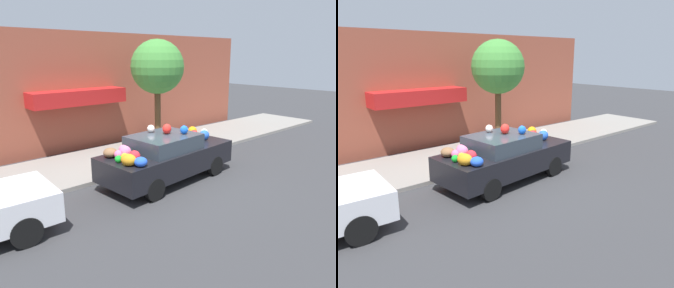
# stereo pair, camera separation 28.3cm
# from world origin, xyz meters

# --- Properties ---
(ground_plane) EXTENTS (60.00, 60.00, 0.00)m
(ground_plane) POSITION_xyz_m (0.00, 0.00, 0.00)
(ground_plane) COLOR #38383A
(sidewalk_curb) EXTENTS (24.00, 3.20, 0.12)m
(sidewalk_curb) POSITION_xyz_m (0.00, 2.70, 0.06)
(sidewalk_curb) COLOR gray
(sidewalk_curb) RESTS_ON ground
(building_facade) EXTENTS (18.00, 1.20, 4.59)m
(building_facade) POSITION_xyz_m (-0.04, 4.91, 2.29)
(building_facade) COLOR #9E4C38
(building_facade) RESTS_ON ground
(street_tree) EXTENTS (2.03, 2.03, 4.17)m
(street_tree) POSITION_xyz_m (1.85, 2.66, 3.24)
(street_tree) COLOR brown
(street_tree) RESTS_ON sidewalk_curb
(fire_hydrant) EXTENTS (0.20, 0.20, 0.70)m
(fire_hydrant) POSITION_xyz_m (-0.96, 1.66, 0.47)
(fire_hydrant) COLOR gold
(fire_hydrant) RESTS_ON sidewalk_curb
(art_car) EXTENTS (4.41, 2.06, 1.74)m
(art_car) POSITION_xyz_m (-0.06, -0.02, 0.78)
(art_car) COLOR black
(art_car) RESTS_ON ground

